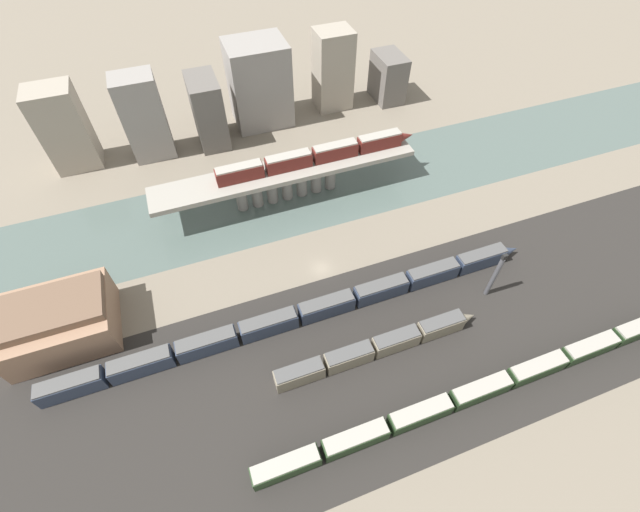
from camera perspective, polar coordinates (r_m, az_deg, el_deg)
name	(u,v)px	position (r m, az deg, el deg)	size (l,w,h in m)	color
ground_plane	(321,268)	(96.56, 0.12, -1.65)	(400.00, 400.00, 0.00)	#756B5B
railbed_yard	(364,361)	(85.03, 5.87, -13.72)	(280.00, 42.00, 0.01)	#282623
river_water	(288,197)	(112.94, -4.33, 7.86)	(320.00, 27.65, 0.01)	#4C5B56
bridge	(286,176)	(108.32, -4.55, 10.60)	(65.99, 9.33, 9.29)	gray
train_on_bridge	(317,155)	(107.65, -0.35, 13.29)	(51.49, 3.00, 3.85)	#5B1E19
train_yard_near	(487,388)	(85.86, 21.36, -16.07)	(88.26, 2.94, 3.70)	#23381E
train_yard_mid	(378,347)	(84.38, 7.70, -11.97)	(42.05, 2.96, 4.05)	gray
train_yard_far	(304,314)	(87.36, -2.10, -7.69)	(101.68, 3.11, 4.16)	#2D384C
warehouse_building	(59,321)	(97.35, -31.50, -7.43)	(19.96, 15.62, 9.92)	#937056
signal_tower	(495,275)	(94.41, 22.29, -2.41)	(1.00, 0.92, 12.94)	#4C4C51
city_block_far_left	(65,129)	(134.47, -30.90, 14.36)	(11.41, 9.42, 22.47)	gray
city_block_left	(144,117)	(129.30, -22.40, 16.71)	(10.88, 8.76, 23.17)	gray
city_block_center	(208,111)	(130.62, -14.72, 18.15)	(8.07, 13.61, 19.06)	#605B56
city_block_right	(259,84)	(135.89, -8.11, 21.78)	(16.74, 13.86, 23.91)	gray
city_block_far_right	(333,70)	(142.50, 1.73, 23.56)	(10.82, 9.15, 23.54)	gray
city_block_tall	(388,77)	(149.94, 9.05, 22.47)	(8.15, 12.23, 14.34)	#605B56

